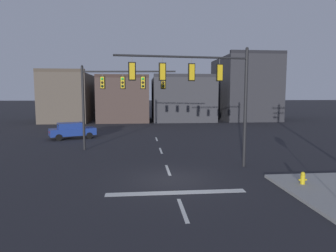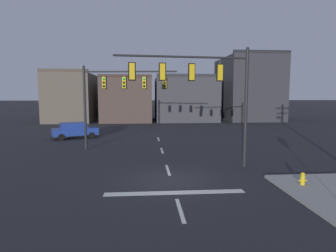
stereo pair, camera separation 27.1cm
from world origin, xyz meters
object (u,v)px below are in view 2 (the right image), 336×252
(signal_mast_far_side, at_px, (116,90))
(fire_hydrant, at_px, (302,181))
(car_lot_nearside, at_px, (75,130))
(signal_mast_near_side, at_px, (203,83))

(signal_mast_far_side, height_order, fire_hydrant, signal_mast_far_side)
(car_lot_nearside, height_order, fire_hydrant, car_lot_nearside)
(signal_mast_far_side, bearing_deg, car_lot_nearside, 126.94)
(car_lot_nearside, relative_size, fire_hydrant, 6.34)
(signal_mast_far_side, bearing_deg, fire_hydrant, -47.01)
(signal_mast_near_side, relative_size, fire_hydrant, 10.55)
(signal_mast_near_side, relative_size, signal_mast_far_side, 1.07)
(signal_mast_far_side, distance_m, car_lot_nearside, 9.04)
(signal_mast_near_side, xyz_separation_m, car_lot_nearside, (-10.53, 13.03, -4.23))
(signal_mast_near_side, distance_m, signal_mast_far_side, 8.63)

